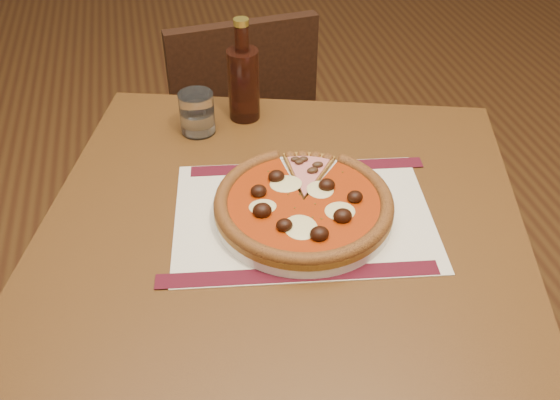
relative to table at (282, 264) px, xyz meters
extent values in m
cube|color=brown|center=(0.38, 1.17, -0.66)|extent=(5.00, 6.00, 0.02)
cube|color=#583615|center=(0.00, 0.00, 0.08)|extent=(1.00, 1.00, 0.04)
cylinder|color=#583615|center=(-0.23, 0.44, -0.29)|extent=(0.05, 0.05, 0.71)
cylinder|color=#583615|center=(0.44, 0.23, -0.29)|extent=(0.05, 0.05, 0.71)
cube|color=black|center=(0.03, 0.83, -0.25)|extent=(0.42, 0.42, 0.04)
cylinder|color=black|center=(0.18, 1.01, -0.46)|extent=(0.03, 0.03, 0.38)
cylinder|color=black|center=(-0.15, 0.98, -0.46)|extent=(0.03, 0.03, 0.38)
cylinder|color=black|center=(0.21, 0.68, -0.46)|extent=(0.03, 0.03, 0.38)
cylinder|color=black|center=(-0.12, 0.65, -0.46)|extent=(0.03, 0.03, 0.38)
cube|color=black|center=(0.05, 0.66, -0.03)|extent=(0.39, 0.07, 0.40)
cube|color=white|center=(0.04, 0.01, 0.10)|extent=(0.47, 0.37, 0.00)
cylinder|color=white|center=(0.04, 0.01, 0.11)|extent=(0.30, 0.30, 0.02)
cylinder|color=#A97229|center=(0.04, 0.01, 0.13)|extent=(0.30, 0.30, 0.01)
torus|color=#9A5521|center=(0.04, 0.01, 0.13)|extent=(0.30, 0.30, 0.02)
cylinder|color=#9A2A07|center=(0.04, 0.01, 0.13)|extent=(0.25, 0.25, 0.00)
ellipsoid|color=#FFF3AB|center=(0.02, 0.05, 0.14)|extent=(0.05, 0.04, 0.01)
ellipsoid|color=#FFF3AB|center=(-0.04, 0.00, 0.14)|extent=(0.05, 0.04, 0.01)
ellipsoid|color=#FFF3AB|center=(0.02, -0.04, 0.14)|extent=(0.05, 0.04, 0.01)
ellipsoid|color=#FFF3AB|center=(0.10, -0.04, 0.14)|extent=(0.05, 0.04, 0.01)
ellipsoid|color=#FFF3AB|center=(0.08, 0.03, 0.14)|extent=(0.05, 0.04, 0.01)
ellipsoid|color=black|center=(0.01, 0.06, 0.15)|extent=(0.03, 0.03, 0.02)
ellipsoid|color=black|center=(-0.04, 0.04, 0.15)|extent=(0.03, 0.03, 0.02)
ellipsoid|color=black|center=(-0.02, -0.01, 0.15)|extent=(0.03, 0.03, 0.02)
ellipsoid|color=black|center=(-0.02, -0.07, 0.15)|extent=(0.03, 0.03, 0.02)
ellipsoid|color=black|center=(0.04, -0.05, 0.15)|extent=(0.03, 0.03, 0.02)
ellipsoid|color=black|center=(0.09, -0.06, 0.15)|extent=(0.03, 0.03, 0.02)
ellipsoid|color=black|center=(0.10, -0.01, 0.15)|extent=(0.03, 0.03, 0.02)
ellipsoid|color=black|center=(0.12, 0.05, 0.15)|extent=(0.03, 0.03, 0.02)
ellipsoid|color=#3D2516|center=(0.07, 0.06, 0.14)|extent=(0.02, 0.01, 0.01)
ellipsoid|color=#3D2516|center=(0.08, 0.10, 0.14)|extent=(0.02, 0.01, 0.01)
ellipsoid|color=#3D2516|center=(0.06, 0.06, 0.14)|extent=(0.02, 0.01, 0.01)
ellipsoid|color=#3D2516|center=(0.06, 0.10, 0.14)|extent=(0.02, 0.01, 0.01)
ellipsoid|color=#3D2516|center=(0.05, 0.07, 0.14)|extent=(0.02, 0.01, 0.01)
cylinder|color=white|center=(-0.10, 0.31, 0.14)|extent=(0.08, 0.08, 0.08)
cylinder|color=#35140D|center=(0.00, 0.34, 0.18)|extent=(0.06, 0.06, 0.15)
cylinder|color=#35140D|center=(0.00, 0.34, 0.27)|extent=(0.03, 0.03, 0.06)
cylinder|color=#A39536|center=(0.00, 0.34, 0.31)|extent=(0.03, 0.03, 0.01)
camera|label=1|loc=(-0.18, -0.76, 0.79)|focal=40.00mm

